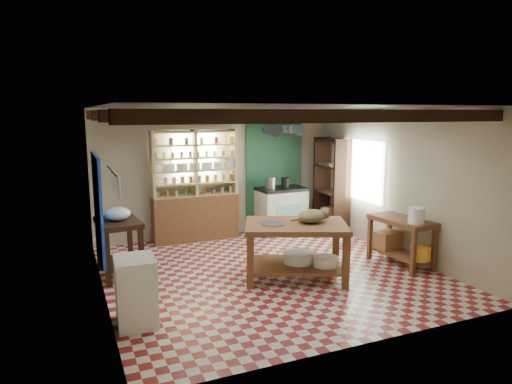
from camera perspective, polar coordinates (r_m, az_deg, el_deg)
name	(u,v)px	position (r m, az deg, el deg)	size (l,w,h in m)	color
floor	(269,273)	(7.41, 1.62, -10.06)	(5.00, 5.00, 0.02)	maroon
ceiling	(270,107)	(6.97, 1.73, 10.56)	(5.00, 5.00, 0.02)	#47464B
wall_back	(218,173)	(9.38, -4.74, 2.39)	(5.00, 0.04, 2.60)	#B8B094
wall_front	(368,230)	(4.96, 13.87, -4.62)	(5.00, 0.04, 2.60)	#B8B094
wall_left	(100,205)	(6.46, -18.93, -1.53)	(0.04, 5.00, 2.60)	#B8B094
wall_right	(398,183)	(8.42, 17.32, 1.12)	(0.04, 5.00, 2.60)	#B8B094
ceiling_beams	(270,115)	(6.97, 1.72, 9.57)	(5.00, 3.80, 0.15)	#331C12
blue_wall_patch	(98,207)	(7.38, -19.15, -1.75)	(0.04, 1.40, 1.60)	#173BB2
green_wall_patch	(274,172)	(9.82, 2.27, 2.46)	(1.30, 0.04, 2.30)	#1E4B2F
window_back	(194,154)	(9.17, -7.71, 4.69)	(0.90, 0.02, 0.80)	silver
window_right	(363,171)	(9.17, 13.23, 2.63)	(0.02, 1.30, 1.20)	silver
utensil_rail	(112,181)	(5.20, -17.55, 1.26)	(0.06, 0.90, 0.28)	black
pot_rack	(283,129)	(9.36, 3.42, 7.81)	(0.86, 0.12, 0.36)	black
shelving_unit	(195,186)	(9.07, -7.64, 0.81)	(1.70, 0.34, 2.20)	#DABB7E
tall_rack	(332,185)	(9.77, 9.42, 0.82)	(0.40, 0.86, 2.00)	#331C12
work_table	(296,251)	(7.07, 4.97, -7.33)	(1.52, 1.01, 0.86)	brown
stove	(281,210)	(9.67, 3.15, -2.27)	(0.99, 0.67, 0.97)	#EEE7CE
prep_table	(119,248)	(7.43, -16.70, -6.73)	(0.61, 0.88, 0.89)	#331C12
white_cabinet	(136,291)	(5.75, -14.79, -11.91)	(0.46, 0.55, 0.83)	white
right_counter	(401,242)	(8.02, 17.63, -5.93)	(0.55, 1.11, 0.79)	brown
cat	(312,216)	(7.00, 7.04, -3.01)	(0.45, 0.34, 0.20)	#8C7B51
steel_tray	(273,224)	(6.88, 2.15, -3.96)	(0.35, 0.35, 0.02)	#9B9AA1
basin_large	(298,257)	(7.16, 5.32, -8.13)	(0.47, 0.47, 0.16)	white
basin_small	(326,261)	(7.06, 8.70, -8.55)	(0.40, 0.40, 0.14)	white
kettle_left	(271,183)	(9.45, 1.85, 1.13)	(0.20, 0.20, 0.23)	#9B9AA1
kettle_right	(286,182)	(9.61, 3.71, 1.20)	(0.16, 0.16, 0.21)	black
enamel_bowl	(118,214)	(7.30, -16.92, -2.63)	(0.39, 0.39, 0.20)	white
white_bucket	(416,215)	(7.62, 19.41, -2.78)	(0.25, 0.25, 0.25)	white
wicker_basket	(388,240)	(8.23, 16.14, -5.75)	(0.41, 0.33, 0.29)	#A46A42
yellow_tub	(421,253)	(7.74, 19.95, -7.24)	(0.29, 0.29, 0.21)	gold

